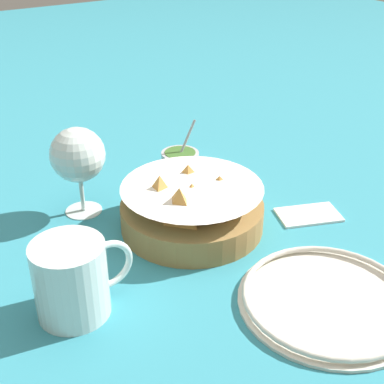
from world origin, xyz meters
TOP-DOWN VIEW (x-y plane):
  - ground_plane at (0.00, 0.00)m, footprint 4.00×4.00m
  - food_basket at (0.03, -0.03)m, footprint 0.23×0.23m
  - sauce_cup at (0.13, 0.16)m, footprint 0.07×0.07m
  - wine_glass at (-0.09, 0.12)m, footprint 0.09×0.09m
  - beer_mug at (-0.20, -0.11)m, footprint 0.13×0.09m
  - side_plate at (0.08, -0.28)m, footprint 0.23×0.23m
  - napkin at (0.21, -0.11)m, footprint 0.12×0.09m

SIDE VIEW (x-z plane):
  - ground_plane at x=0.00m, z-range 0.00..0.00m
  - napkin at x=0.21m, z-range 0.00..0.01m
  - side_plate at x=0.08m, z-range 0.00..0.01m
  - sauce_cup at x=0.13m, z-range -0.03..0.07m
  - food_basket at x=0.03m, z-range -0.01..0.08m
  - beer_mug at x=-0.20m, z-range 0.00..0.10m
  - wine_glass at x=-0.09m, z-range 0.03..0.17m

